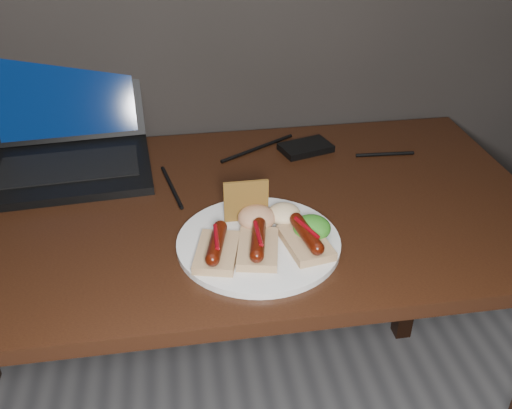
{
  "coord_description": "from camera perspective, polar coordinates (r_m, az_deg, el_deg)",
  "views": [
    {
      "loc": [
        -0.04,
        0.39,
        1.37
      ],
      "look_at": [
        0.1,
        1.26,
        0.82
      ],
      "focal_mm": 40.0,
      "sensor_mm": 36.0,
      "label": 1
    }
  ],
  "objects": [
    {
      "name": "bread_sausage_left",
      "position": [
        1.0,
        -3.94,
        -4.37
      ],
      "size": [
        0.1,
        0.13,
        0.04
      ],
      "color": "tan",
      "rests_on": "plate"
    },
    {
      "name": "bread_sausage_right",
      "position": [
        1.02,
        5.03,
        -3.43
      ],
      "size": [
        0.09,
        0.13,
        0.04
      ],
      "color": "tan",
      "rests_on": "plate"
    },
    {
      "name": "bread_sausage_center",
      "position": [
        1.0,
        0.21,
        -4.03
      ],
      "size": [
        0.09,
        0.13,
        0.04
      ],
      "color": "tan",
      "rests_on": "plate"
    },
    {
      "name": "crispbread",
      "position": [
        1.08,
        -1.0,
        0.36
      ],
      "size": [
        0.08,
        0.01,
        0.08
      ],
      "primitive_type": "cube",
      "color": "olive",
      "rests_on": "plate"
    },
    {
      "name": "desk",
      "position": [
        1.22,
        -5.4,
        -3.75
      ],
      "size": [
        1.4,
        0.7,
        0.75
      ],
      "color": "black",
      "rests_on": "ground"
    },
    {
      "name": "salad_greens",
      "position": [
        1.05,
        5.61,
        -2.32
      ],
      "size": [
        0.07,
        0.07,
        0.04
      ],
      "primitive_type": "ellipsoid",
      "color": "#1D5F13",
      "rests_on": "plate"
    },
    {
      "name": "desk_cables",
      "position": [
        1.29,
        -6.97,
        3.28
      ],
      "size": [
        1.04,
        0.31,
        0.01
      ],
      "color": "black",
      "rests_on": "desk"
    },
    {
      "name": "coleslaw_mound",
      "position": [
        1.09,
        2.81,
        -0.95
      ],
      "size": [
        0.06,
        0.06,
        0.04
      ],
      "primitive_type": "ellipsoid",
      "color": "silver",
      "rests_on": "plate"
    },
    {
      "name": "plate",
      "position": [
        1.05,
        0.26,
        -3.82
      ],
      "size": [
        0.36,
        0.36,
        0.01
      ],
      "primitive_type": "cylinder",
      "rotation": [
        0.0,
        0.0,
        0.23
      ],
      "color": "silver",
      "rests_on": "desk"
    },
    {
      "name": "laptop",
      "position": [
        1.38,
        -18.28,
        6.02
      ],
      "size": [
        0.38,
        0.38,
        0.25
      ],
      "color": "black",
      "rests_on": "desk"
    },
    {
      "name": "salsa_mound",
      "position": [
        1.07,
        0.07,
        -1.32
      ],
      "size": [
        0.07,
        0.07,
        0.04
      ],
      "primitive_type": "ellipsoid",
      "color": "#A02410",
      "rests_on": "plate"
    },
    {
      "name": "hard_drive",
      "position": [
        1.38,
        4.99,
        5.68
      ],
      "size": [
        0.14,
        0.1,
        0.02
      ],
      "primitive_type": "cube",
      "rotation": [
        0.0,
        0.0,
        0.28
      ],
      "color": "black",
      "rests_on": "desk"
    }
  ]
}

